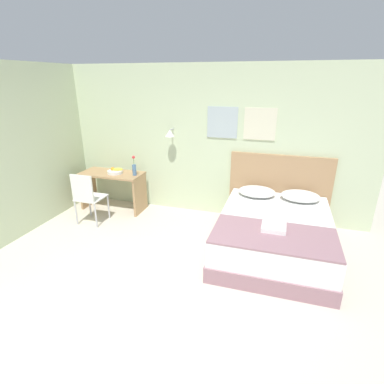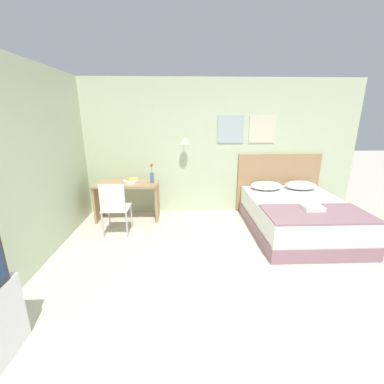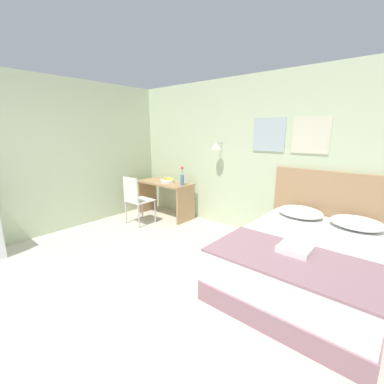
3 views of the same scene
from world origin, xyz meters
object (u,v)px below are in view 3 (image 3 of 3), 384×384
at_px(flower_vase, 182,178).
at_px(bed, 307,263).
at_px(throw_blanket, 290,258).
at_px(desk_chair, 135,197).
at_px(folded_towel_near_foot, 295,249).
at_px(headboard, 332,214).
at_px(fruit_bowl, 168,181).
at_px(pillow_right, 357,223).
at_px(pillow_left, 300,212).
at_px(desk, 165,192).

bearing_deg(flower_vase, bed, -15.04).
relative_size(throw_blanket, desk_chair, 1.65).
distance_m(throw_blanket, folded_towel_near_foot, 0.15).
bearing_deg(headboard, fruit_bowl, -173.10).
distance_m(throw_blanket, fruit_bowl, 3.24).
bearing_deg(desk_chair, fruit_bowl, 78.21).
bearing_deg(bed, throw_blanket, -90.00).
relative_size(headboard, pillow_right, 2.79).
bearing_deg(folded_towel_near_foot, pillow_right, 73.50).
distance_m(bed, headboard, 1.10).
xyz_separation_m(pillow_left, desk, (-2.71, -0.05, -0.13)).
relative_size(throw_blanket, flower_vase, 4.14).
bearing_deg(flower_vase, headboard, 8.08).
bearing_deg(pillow_left, throw_blanket, -75.58).
xyz_separation_m(pillow_right, folded_towel_near_foot, (-0.35, -1.19, -0.02)).
bearing_deg(headboard, bed, -90.00).
bearing_deg(folded_towel_near_foot, headboard, 89.62).
height_order(pillow_left, flower_vase, flower_vase).
bearing_deg(desk, folded_towel_near_foot, -20.65).
bearing_deg(folded_towel_near_foot, flower_vase, 155.95).
height_order(folded_towel_near_foot, flower_vase, flower_vase).
relative_size(headboard, flower_vase, 4.60).
distance_m(headboard, pillow_right, 0.46).
relative_size(folded_towel_near_foot, flower_vase, 0.82).
relative_size(folded_towel_near_foot, desk, 0.26).
relative_size(bed, desk, 1.73).
bearing_deg(pillow_left, folded_towel_near_foot, -74.38).
distance_m(desk_chair, fruit_bowl, 0.76).
height_order(desk_chair, fruit_bowl, desk_chair).
bearing_deg(pillow_right, desk, -179.21).
bearing_deg(headboard, desk, -173.34).
relative_size(pillow_right, fruit_bowl, 2.06).
bearing_deg(fruit_bowl, flower_vase, -0.73).
height_order(desk, flower_vase, flower_vase).
bearing_deg(pillow_right, throw_blanket, -104.42).
xyz_separation_m(throw_blanket, folded_towel_near_foot, (-0.01, 0.14, 0.04)).
relative_size(headboard, fruit_bowl, 5.76).
xyz_separation_m(pillow_left, fruit_bowl, (-2.62, -0.05, 0.13)).
bearing_deg(desk_chair, throw_blanket, -10.45).
xyz_separation_m(bed, folded_towel_near_foot, (-0.01, -0.45, 0.34)).
distance_m(headboard, flower_vase, 2.60).
bearing_deg(folded_towel_near_foot, desk, 159.35).
distance_m(bed, pillow_left, 0.89).
distance_m(pillow_left, desk_chair, 2.88).
relative_size(pillow_left, folded_towel_near_foot, 2.00).
xyz_separation_m(pillow_left, folded_towel_near_foot, (0.33, -1.19, -0.02)).
height_order(pillow_right, folded_towel_near_foot, pillow_right).
xyz_separation_m(headboard, desk_chair, (-3.12, -1.07, -0.06)).
xyz_separation_m(pillow_right, desk, (-3.40, -0.05, -0.13)).
height_order(pillow_left, desk_chair, desk_chair).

